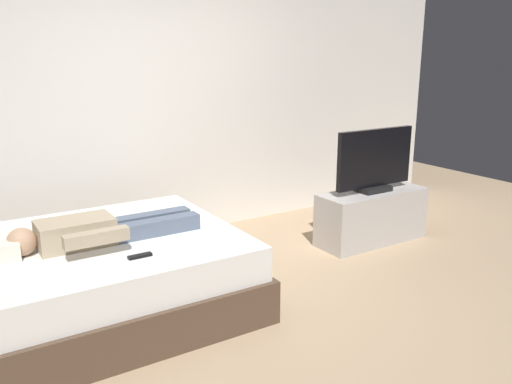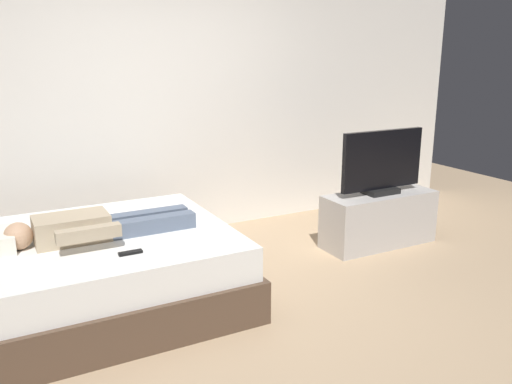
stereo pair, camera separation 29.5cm
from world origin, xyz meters
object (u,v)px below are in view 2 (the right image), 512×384
(remote, at_px, (130,253))
(tv_stand, at_px, (379,219))
(bed, at_px, (90,273))
(person, at_px, (92,227))
(tv, at_px, (382,163))

(remote, bearing_deg, tv_stand, 11.59)
(bed, bearing_deg, person, -66.70)
(tv_stand, bearing_deg, bed, -179.19)
(remote, bearing_deg, bed, 110.88)
(remote, xyz_separation_m, tv_stand, (2.48, 0.51, -0.30))
(person, xyz_separation_m, tv, (2.63, 0.10, 0.16))
(person, height_order, remote, person)
(remote, relative_size, tv, 0.17)
(person, relative_size, tv_stand, 1.15)
(tv, bearing_deg, remote, -168.41)
(remote, relative_size, tv_stand, 0.14)
(person, xyz_separation_m, tv_stand, (2.63, 0.10, -0.37))
(bed, relative_size, remote, 13.52)
(person, bearing_deg, tv_stand, 2.27)
(remote, height_order, tv_stand, remote)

